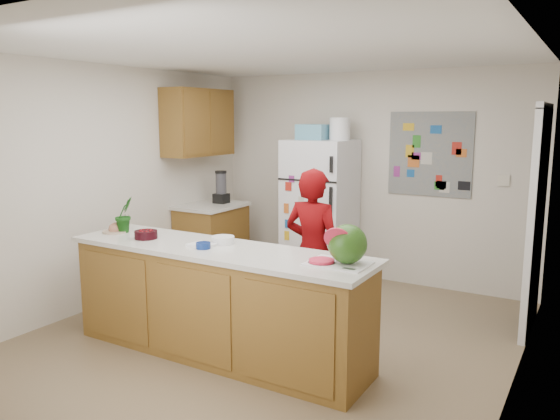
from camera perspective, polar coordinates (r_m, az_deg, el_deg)
The scene contains 26 objects.
floor at distance 5.05m, azimuth -1.04°, elevation -13.35°, with size 4.00×4.50×0.02m, color brown.
wall_back at distance 6.71m, azimuth 9.14°, elevation 3.44°, with size 4.00×0.02×2.50m, color beige.
wall_left at distance 6.00m, azimuth -17.66°, elevation 2.38°, with size 0.02×4.50×2.50m, color beige.
wall_right at distance 4.04m, azimuth 23.98°, elevation -1.35°, with size 0.02×4.50×2.50m, color beige.
ceiling at distance 4.68m, azimuth -1.14°, elevation 16.39°, with size 4.00×4.50×0.02m, color white.
doorway at distance 5.50m, azimuth 25.40°, elevation -1.15°, with size 0.03×0.85×2.04m, color black.
peninsula_base at distance 4.60m, azimuth -6.53°, elevation -9.71°, with size 2.60×0.62×0.88m, color brown.
peninsula_top at distance 4.47m, azimuth -6.64°, elevation -4.14°, with size 2.68×0.70×0.04m, color silver.
side_counter_base at distance 6.89m, azimuth -7.13°, elevation -3.26°, with size 0.60×0.80×0.86m, color brown.
side_counter_top at distance 6.81m, azimuth -7.20°, elevation 0.43°, with size 0.64×0.84×0.04m, color silver.
upper_cabinets at distance 6.76m, azimuth -8.53°, elevation 9.03°, with size 0.35×1.00×0.80m, color brown.
refrigerator at distance 6.60m, azimuth 4.20°, elevation -0.07°, with size 0.75×0.70×1.70m, color silver.
fridge_top_bin at distance 6.56m, azimuth 3.51°, elevation 8.14°, with size 0.35×0.28×0.18m, color #5999B2.
photo_collage at distance 6.43m, azimuth 15.39°, elevation 5.64°, with size 0.95×0.01×0.95m, color slate.
person at distance 4.97m, azimuth 3.46°, elevation -4.36°, with size 0.55×0.36×1.52m, color #600406.
blender_appliance at distance 6.86m, azimuth -6.17°, elevation 2.30°, with size 0.13×0.13×0.38m, color black.
cutting_board at distance 3.95m, azimuth 6.10°, elevation -5.59°, with size 0.44×0.33×0.01m, color silver.
watermelon at distance 3.91m, azimuth 7.07°, elevation -3.54°, with size 0.28×0.28×0.28m, color #184F10.
watermelon_slice at distance 3.95m, azimuth 4.36°, elevation -5.32°, with size 0.18×0.18×0.02m, color #D93058.
cherry_bowl at distance 4.89m, azimuth -13.83°, elevation -2.51°, with size 0.20×0.20×0.07m, color black.
white_bowl at distance 4.59m, azimuth -5.99°, elevation -3.13°, with size 0.19×0.19×0.06m, color white.
cobalt_bowl at distance 4.44m, azimuth -8.02°, elevation -3.69°, with size 0.12×0.12×0.05m, color navy.
plate at distance 5.24m, azimuth -16.82°, elevation -2.15°, with size 0.23×0.23×0.02m, color #C1B190.
paper_towel at distance 4.52m, azimuth -8.21°, elevation -3.64°, with size 0.20×0.17×0.02m, color silver.
keys at distance 3.81m, azimuth 7.22°, elevation -6.20°, with size 0.09×0.04×0.01m, color gray.
potted_plant at distance 5.19m, azimuth -15.95°, elevation -0.47°, with size 0.18×0.14×0.33m, color #11470C.
Camera 1 is at (2.45, -3.95, 1.96)m, focal length 35.00 mm.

